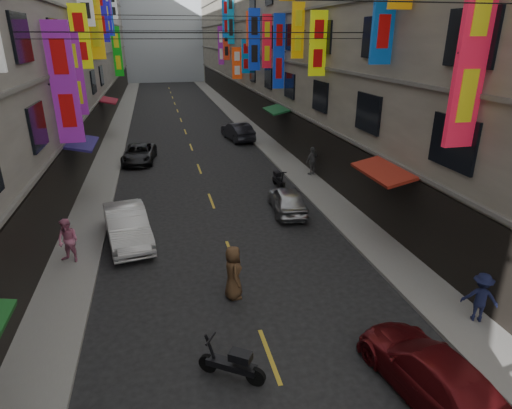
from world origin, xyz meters
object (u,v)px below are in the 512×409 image
car_right_mid (287,200)px  pedestrian_rnear (481,297)px  car_right_near (431,372)px  pedestrian_rfar (312,161)px  scooter_far_right (279,180)px  car_left_mid (127,226)px  car_left_far (139,154)px  pedestrian_lfar (68,241)px  pedestrian_crossing (233,272)px  car_right_far (238,131)px  scooter_crossing (233,364)px

car_right_mid → pedestrian_rnear: pedestrian_rnear is taller
car_right_near → pedestrian_rfar: bearing=-108.7°
car_right_near → pedestrian_rnear: 3.67m
pedestrian_rnear → scooter_far_right: bearing=-48.3°
car_left_mid → pedestrian_rfar: (10.60, 6.84, 0.24)m
scooter_far_right → pedestrian_rfar: bearing=-153.0°
scooter_far_right → pedestrian_rfar: size_ratio=1.04×
car_right_mid → scooter_far_right: bearing=-93.6°
car_left_mid → car_right_near: 12.52m
car_left_far → pedestrian_lfar: bearing=-92.6°
pedestrian_crossing → car_left_mid: bearing=34.2°
car_right_far → car_left_mid: bearing=56.3°
car_left_far → pedestrian_rnear: bearing=-57.1°
scooter_far_right → car_right_near: bearing=83.6°
car_right_far → pedestrian_crossing: 23.06m
car_left_mid → car_left_far: car_left_mid is taller
scooter_far_right → car_left_far: bearing=-46.7°
scooter_far_right → pedestrian_crossing: (-4.46, -10.29, 0.48)m
pedestrian_rnear → pedestrian_crossing: pedestrian_crossing is taller
car_right_far → pedestrian_crossing: size_ratio=2.41×
pedestrian_rfar → pedestrian_crossing: pedestrian_rfar is taller
scooter_crossing → car_left_far: car_left_far is taller
car_left_mid → car_right_far: bearing=55.9°
car_left_far → car_left_mid: bearing=-84.4°
scooter_far_right → pedestrian_lfar: bearing=29.8°
car_right_far → pedestrian_rfar: bearing=94.2°
car_right_far → pedestrian_lfar: (-10.02, -19.08, 0.24)m
pedestrian_rfar → pedestrian_lfar: bearing=9.8°
car_right_near → car_right_mid: (0.04, 11.76, 0.02)m
car_left_mid → car_right_mid: bearing=2.9°
scooter_far_right → car_right_far: 12.34m
car_right_far → pedestrian_rfar: 11.10m
scooter_crossing → pedestrian_lfar: 8.67m
scooter_crossing → pedestrian_rnear: 7.55m
pedestrian_rnear → scooter_crossing: bearing=35.8°
car_left_far → car_right_far: bearing=39.8°
scooter_far_right → pedestrian_lfar: (-10.05, -6.74, 0.53)m
pedestrian_rnear → pedestrian_crossing: (-6.84, 3.01, 0.02)m
scooter_far_right → car_right_mid: car_right_mid is taller
pedestrian_lfar → pedestrian_rnear: 14.05m
car_right_near → pedestrian_lfar: 12.80m
car_right_mid → car_right_far: bearing=-86.4°
scooter_crossing → pedestrian_lfar: bearing=68.5°
scooter_crossing → car_right_mid: (4.54, 10.24, 0.20)m
pedestrian_rfar → car_right_near: bearing=55.8°
car_right_mid → pedestrian_crossing: pedestrian_crossing is taller
pedestrian_rnear → pedestrian_rfar: bearing=-59.2°
car_right_near → pedestrian_rfar: size_ratio=2.48×
car_left_far → car_right_far: size_ratio=0.97×
scooter_crossing → pedestrian_rnear: (7.51, 0.56, 0.46)m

